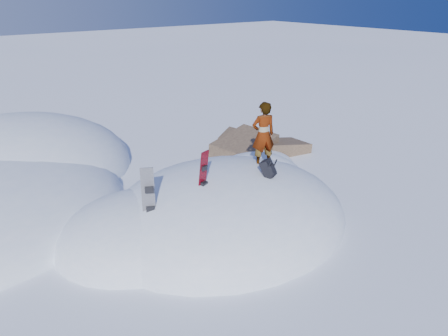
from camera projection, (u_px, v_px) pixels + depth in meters
ground at (225, 221)px, 11.90m from camera, size 120.00×120.00×0.00m
snow_mound at (215, 220)px, 11.98m from camera, size 8.00×6.00×3.00m
rock_outcrop at (253, 159)px, 16.22m from camera, size 4.68×4.41×1.68m
snowboard_red at (203, 178)px, 10.63m from camera, size 0.32×0.28×1.43m
snowboard_dark at (149, 201)px, 10.07m from camera, size 0.37×0.33×1.63m
backpack at (269, 169)px, 11.17m from camera, size 0.47×0.54×0.55m
gear_pile at (190, 276)px, 9.43m from camera, size 0.78×0.64×0.20m
person at (263, 135)px, 11.78m from camera, size 0.76×0.62×1.82m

